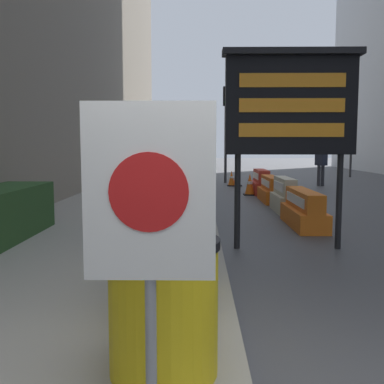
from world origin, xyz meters
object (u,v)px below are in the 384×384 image
warning_sign (149,212)px  jersey_barrier_red_striped (261,183)px  traffic_cone_near (231,179)px  barrel_drum_middle (164,267)px  traffic_cone_mid (250,184)px  barrel_drum_foreground (164,306)px  jersey_barrier_cream (285,197)px  traffic_light_far_side (353,127)px  message_board (290,105)px  jersey_barrier_orange_far (271,190)px  jersey_barrier_orange_near (304,211)px  traffic_cone_far (237,178)px  traffic_light_near_curb (226,114)px  barrel_drum_back (182,243)px  pedestrian_worker (321,161)px

warning_sign → jersey_barrier_red_striped: (2.47, 13.64, -0.99)m
traffic_cone_near → barrel_drum_middle: bearing=-96.4°
barrel_drum_middle → traffic_cone_mid: size_ratio=1.22×
barrel_drum_middle → warning_sign: (0.06, -1.64, 0.74)m
barrel_drum_foreground → traffic_cone_mid: (2.00, 12.53, -0.26)m
jersey_barrier_cream → traffic_cone_mid: jersey_barrier_cream is taller
barrel_drum_middle → traffic_cone_near: bearing=83.6°
barrel_drum_foreground → jersey_barrier_red_striped: 13.20m
jersey_barrier_red_striped → traffic_cone_mid: bearing=-136.0°
barrel_drum_middle → warning_sign: size_ratio=0.53×
traffic_cone_near → traffic_cone_mid: traffic_cone_mid is taller
jersey_barrier_red_striped → traffic_light_far_side: size_ratio=0.44×
jersey_barrier_cream → message_board: bearing=-100.0°
jersey_barrier_orange_far → jersey_barrier_red_striped: 2.22m
message_board → jersey_barrier_orange_near: size_ratio=1.54×
warning_sign → jersey_barrier_red_striped: bearing=79.7°
traffic_cone_far → traffic_light_far_side: size_ratio=0.20×
jersey_barrier_cream → jersey_barrier_red_striped: size_ratio=0.98×
message_board → traffic_cone_mid: bearing=87.9°
jersey_barrier_red_striped → jersey_barrier_orange_far: bearing=-90.0°
jersey_barrier_orange_near → traffic_light_near_curb: (-0.99, 11.05, 2.78)m
message_board → traffic_cone_near: message_board is taller
traffic_cone_mid → barrel_drum_back: bearing=-100.4°
barrel_drum_back → jersey_barrier_red_striped: 11.29m
traffic_light_far_side → traffic_cone_mid: bearing=-126.0°
message_board → traffic_light_near_curb: traffic_light_near_curb is taller
traffic_light_near_curb → jersey_barrier_orange_far: bearing=-81.7°
barrel_drum_back → traffic_cone_mid: (1.95, 10.59, -0.26)m
message_board → jersey_barrier_red_striped: size_ratio=1.96×
traffic_cone_mid → traffic_light_far_side: bearing=54.0°
message_board → pedestrian_worker: message_board is taller
jersey_barrier_cream → traffic_light_near_curb: traffic_light_near_curb is taller
jersey_barrier_orange_near → jersey_barrier_red_striped: (-0.00, 6.48, 0.04)m
traffic_cone_near → traffic_light_near_curb: (-0.17, 1.48, 2.80)m
barrel_drum_middle → jersey_barrier_cream: (2.53, 7.65, -0.24)m
barrel_drum_middle → traffic_light_far_side: size_ratio=0.25×
traffic_cone_near → traffic_light_far_side: (6.84, 5.37, 2.36)m
warning_sign → traffic_cone_far: warning_sign is taller
jersey_barrier_cream → barrel_drum_middle: bearing=-108.3°
pedestrian_worker → barrel_drum_foreground: bearing=134.0°
barrel_drum_foreground → jersey_barrier_cream: 8.97m
warning_sign → traffic_light_near_curb: 18.36m
jersey_barrier_red_striped → traffic_light_near_curb: 5.42m
traffic_light_near_curb → warning_sign: bearing=-94.6°
barrel_drum_back → traffic_light_far_side: traffic_light_far_side is taller
barrel_drum_back → traffic_cone_far: barrel_drum_back is taller
barrel_drum_middle → jersey_barrier_orange_far: bearing=75.5°
barrel_drum_foreground → traffic_cone_far: 16.16m
warning_sign → traffic_cone_far: size_ratio=2.42×
jersey_barrier_cream → jersey_barrier_red_striped: bearing=90.0°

